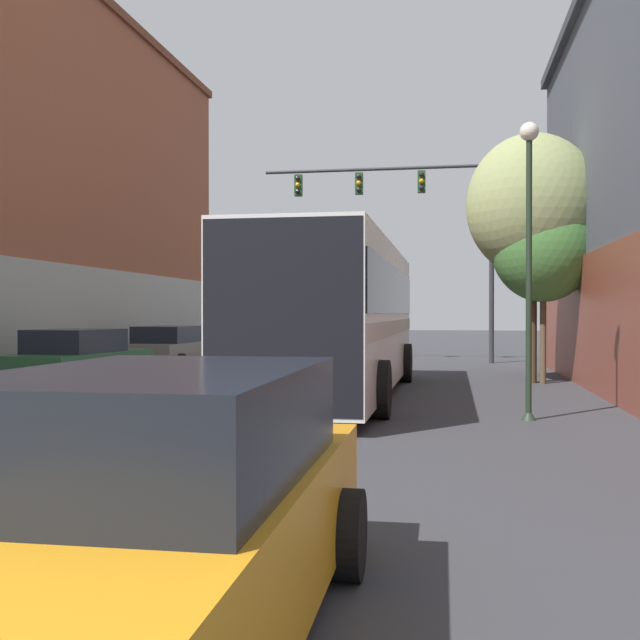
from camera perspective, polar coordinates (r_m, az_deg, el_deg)
name	(u,v)px	position (r m, az deg, el deg)	size (l,w,h in m)	color
lane_center_line	(260,392)	(17.17, -4.60, -5.47)	(0.14, 42.20, 0.01)	silver
bus	(339,312)	(16.29, 1.45, 0.62)	(2.80, 11.18, 3.24)	silver
hatchback_foreground	(144,526)	(4.05, -13.27, -15.04)	(1.99, 4.64, 1.49)	orange
parked_car_left_mid	(79,361)	(18.44, -17.88, -3.00)	(2.26, 4.13, 1.42)	#285633
parked_car_left_far	(246,342)	(29.87, -5.66, -1.67)	(2.36, 4.31, 1.39)	silver
parked_car_left_distant	(169,349)	(24.05, -11.44, -2.19)	(1.95, 4.35, 1.39)	slate
traffic_signal_gantry	(417,212)	(27.90, 7.42, 8.16)	(8.46, 0.36, 7.44)	#333338
street_lamp	(529,248)	(13.02, 15.63, 5.29)	(0.32, 0.32, 4.98)	#233323
street_tree_near	(543,246)	(19.96, 16.65, 5.46)	(2.63, 2.37, 4.98)	brown
street_tree_far	(532,206)	(20.23, 15.86, 8.37)	(3.35, 3.02, 6.43)	#4C3823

